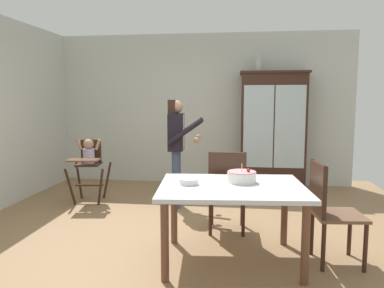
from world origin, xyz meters
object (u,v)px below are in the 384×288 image
birthday_cake (242,177)px  dining_chair_right_end (328,206)px  china_cabinet (273,130)px  ceramic_vase (258,64)px  serving_bowl (189,182)px  high_chair_with_toddler (89,159)px  dining_table (232,195)px  adult_person (177,140)px  dining_chair_far_side (227,186)px

birthday_cake → dining_chair_right_end: dining_chair_right_end is taller
china_cabinet → ceramic_vase: size_ratio=7.42×
birthday_cake → serving_bowl: 0.52m
high_chair_with_toddler → dining_table: bearing=-47.8°
birthday_cake → dining_chair_right_end: (0.80, -0.07, -0.24)m
ceramic_vase → adult_person: size_ratio=0.18×
adult_person → serving_bowl: adult_person is taller
serving_bowl → dining_chair_far_side: size_ratio=0.19×
adult_person → dining_chair_far_side: (0.75, -1.00, -0.41)m
birthday_cake → serving_bowl: bearing=-162.3°
birthday_cake → high_chair_with_toddler: bearing=143.6°
ceramic_vase → serving_bowl: bearing=-103.7°
adult_person → serving_bowl: size_ratio=8.50×
china_cabinet → high_chair_with_toddler: 3.09m
ceramic_vase → birthday_cake: ceramic_vase is taller
ceramic_vase → adult_person: 2.13m
ceramic_vase → high_chair_with_toddler: (-2.53, -1.27, -1.47)m
high_chair_with_toddler → dining_chair_right_end: size_ratio=0.99×
high_chair_with_toddler → dining_chair_far_side: size_ratio=0.99×
adult_person → dining_chair_far_side: 1.32m
serving_bowl → adult_person: bearing=103.5°
china_cabinet → adult_person: bearing=-136.9°
high_chair_with_toddler → serving_bowl: (1.77, -1.83, 0.11)m
dining_table → dining_chair_far_side: (-0.07, 0.74, -0.09)m
birthday_cake → serving_bowl: size_ratio=1.56×
ceramic_vase → serving_bowl: 3.47m
china_cabinet → dining_chair_right_end: 3.05m
high_chair_with_toddler → dining_chair_far_side: 2.37m
birthday_cake → dining_chair_right_end: 0.84m
china_cabinet → dining_table: (-0.62, -3.08, -0.36)m
ceramic_vase → birthday_cake: 3.24m
adult_person → dining_chair_right_end: 2.42m
high_chair_with_toddler → adult_person: size_ratio=0.62×
ceramic_vase → dining_table: size_ratio=0.19×
china_cabinet → dining_chair_right_end: bearing=-84.8°
birthday_cake → china_cabinet: bearing=79.8°
china_cabinet → birthday_cake: bearing=-100.2°
adult_person → dining_chair_right_end: adult_person is taller
dining_table → dining_chair_far_side: dining_chair_far_side is taller
dining_chair_right_end → serving_bowl: bearing=88.8°
dining_table → dining_chair_right_end: size_ratio=1.50×
adult_person → dining_chair_right_end: bearing=-137.4°
high_chair_with_toddler → serving_bowl: 2.55m
dining_table → birthday_cake: bearing=57.8°
ceramic_vase → dining_chair_far_side: bearing=-100.2°
high_chair_with_toddler → serving_bowl: bearing=-53.9°
ceramic_vase → dining_chair_right_end: (0.54, -3.01, -1.57)m
high_chair_with_toddler → dining_chair_right_end: 3.53m
china_cabinet → dining_table: size_ratio=1.39×
birthday_cake → dining_chair_far_side: size_ratio=0.29×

